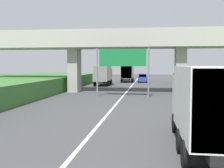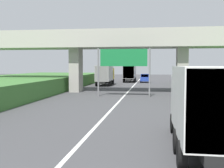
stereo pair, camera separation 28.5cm
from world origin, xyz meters
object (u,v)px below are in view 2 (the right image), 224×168
(truck_white, at_px, (203,103))
(construction_barrel_2, at_px, (206,113))
(truck_red, at_px, (130,73))
(overhead_highway_sign, at_px, (124,61))
(construction_barrel_1, at_px, (223,129))
(truck_yellow, at_px, (105,74))
(car_blue, at_px, (145,78))
(construction_barrel_3, at_px, (197,103))
(speed_limit_sign, at_px, (221,97))

(truck_white, xyz_separation_m, construction_barrel_2, (1.35, 6.55, -1.47))
(truck_red, bearing_deg, overhead_highway_sign, -86.82)
(construction_barrel_1, bearing_deg, truck_yellow, 108.93)
(car_blue, xyz_separation_m, construction_barrel_2, (4.95, -38.36, -0.40))
(construction_barrel_1, bearing_deg, overhead_highway_sign, 111.29)
(truck_red, height_order, construction_barrel_3, truck_red)
(truck_white, bearing_deg, truck_red, 98.35)
(car_blue, distance_m, construction_barrel_3, 34.20)
(overhead_highway_sign, height_order, truck_red, overhead_highway_sign)
(construction_barrel_1, distance_m, construction_barrel_3, 9.08)
(construction_barrel_3, bearing_deg, speed_limit_sign, -81.67)
(truck_white, height_order, car_blue, truck_white)
(overhead_highway_sign, distance_m, truck_yellow, 17.52)
(overhead_highway_sign, distance_m, truck_red, 27.38)
(truck_red, bearing_deg, truck_white, -81.65)
(speed_limit_sign, distance_m, car_blue, 39.05)
(truck_yellow, height_order, truck_white, same)
(speed_limit_sign, relative_size, truck_white, 0.31)
(speed_limit_sign, bearing_deg, car_blue, 98.48)
(construction_barrel_1, bearing_deg, truck_white, -122.57)
(truck_yellow, xyz_separation_m, truck_white, (10.18, -35.44, 0.00))
(speed_limit_sign, bearing_deg, overhead_highway_sign, 120.71)
(speed_limit_sign, bearing_deg, truck_white, -108.95)
(truck_white, distance_m, car_blue, 45.07)
(truck_red, relative_size, truck_yellow, 1.00)
(truck_red, distance_m, construction_barrel_1, 44.76)
(truck_red, bearing_deg, construction_barrel_1, -79.65)
(truck_red, xyz_separation_m, car_blue, (3.16, -1.10, -1.08))
(truck_white, xyz_separation_m, construction_barrel_3, (1.46, 11.09, -1.47))
(speed_limit_sign, xyz_separation_m, construction_barrel_2, (-0.81, 0.26, -1.02))
(truck_white, relative_size, construction_barrel_2, 8.11)
(overhead_highway_sign, height_order, car_blue, overhead_highway_sign)
(truck_white, xyz_separation_m, car_blue, (-3.60, 44.92, -1.08))
(overhead_highway_sign, xyz_separation_m, truck_yellow, (-4.94, 16.69, -2.04))
(car_blue, bearing_deg, construction_barrel_3, -81.49)
(truck_yellow, relative_size, truck_white, 1.00)
(construction_barrel_1, distance_m, construction_barrel_2, 4.54)
(truck_red, height_order, car_blue, truck_red)
(car_blue, bearing_deg, construction_barrel_1, -83.51)
(truck_red, height_order, truck_yellow, same)
(truck_yellow, relative_size, construction_barrel_2, 8.11)
(speed_limit_sign, height_order, construction_barrel_3, speed_limit_sign)
(truck_white, bearing_deg, truck_yellow, 106.03)
(construction_barrel_1, xyz_separation_m, construction_barrel_2, (0.07, 4.54, 0.00))
(overhead_highway_sign, xyz_separation_m, speed_limit_sign, (7.40, -12.46, -2.50))
(speed_limit_sign, relative_size, car_blue, 0.54)
(overhead_highway_sign, distance_m, car_blue, 26.40)
(truck_yellow, height_order, construction_barrel_3, truck_yellow)
(car_blue, xyz_separation_m, construction_barrel_3, (5.06, -33.82, -0.40))
(truck_white, distance_m, construction_barrel_1, 2.81)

